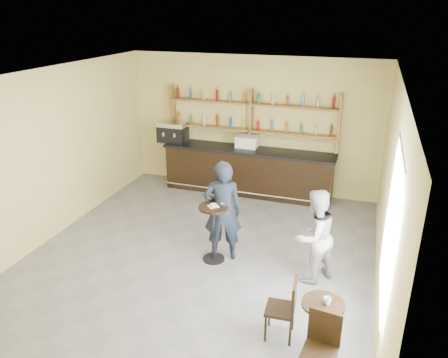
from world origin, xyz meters
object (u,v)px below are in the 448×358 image
(pastry_case, at_px, (247,143))
(man_main, at_px, (223,211))
(bar_counter, at_px, (248,171))
(patron_second, at_px, (314,236))
(chair_south, at_px, (320,352))
(cafe_table, at_px, (321,325))
(chair_west, at_px, (280,308))
(pedestal_table, at_px, (214,233))
(espresso_machine, at_px, (173,132))

(pastry_case, height_order, man_main, man_main)
(bar_counter, distance_m, patron_second, 3.73)
(bar_counter, distance_m, man_main, 3.02)
(chair_south, bearing_deg, cafe_table, 101.43)
(chair_south, bearing_deg, pastry_case, 120.96)
(cafe_table, height_order, patron_second, patron_second)
(man_main, xyz_separation_m, cafe_table, (1.93, -1.72, -0.56))
(chair_south, distance_m, patron_second, 2.20)
(chair_west, bearing_deg, cafe_table, 80.97)
(pedestal_table, xyz_separation_m, chair_west, (1.50, -1.53, -0.08))
(chair_west, bearing_deg, patron_second, 167.88)
(pastry_case, height_order, chair_south, pastry_case)
(pastry_case, distance_m, cafe_table, 5.32)
(cafe_table, relative_size, chair_south, 0.77)
(pedestal_table, height_order, chair_south, pedestal_table)
(chair_west, bearing_deg, pastry_case, -162.77)
(man_main, height_order, chair_west, man_main)
(bar_counter, bearing_deg, chair_west, -69.30)
(pastry_case, bearing_deg, pedestal_table, -88.29)
(pastry_case, bearing_deg, chair_west, -72.46)
(bar_counter, xyz_separation_m, pastry_case, (-0.03, 0.00, 0.70))
(espresso_machine, distance_m, pedestal_table, 3.89)
(man_main, relative_size, chair_south, 2.00)
(cafe_table, height_order, chair_south, chair_south)
(pedestal_table, distance_m, chair_west, 2.15)
(man_main, height_order, cafe_table, man_main)
(bar_counter, height_order, espresso_machine, espresso_machine)
(patron_second, bearing_deg, espresso_machine, -90.52)
(espresso_machine, xyz_separation_m, cafe_table, (4.23, -4.69, -0.99))
(pastry_case, height_order, pedestal_table, pastry_case)
(espresso_machine, relative_size, man_main, 0.37)
(bar_counter, distance_m, pedestal_table, 3.12)
(cafe_table, relative_size, patron_second, 0.44)
(pedestal_table, height_order, patron_second, patron_second)
(pedestal_table, height_order, cafe_table, pedestal_table)
(espresso_machine, distance_m, man_main, 3.78)
(bar_counter, xyz_separation_m, patron_second, (1.97, -3.15, 0.24))
(espresso_machine, distance_m, chair_west, 5.99)
(chair_south, bearing_deg, espresso_machine, 135.65)
(pastry_case, bearing_deg, chair_south, -69.24)
(man_main, xyz_separation_m, chair_west, (1.38, -1.67, -0.47))
(espresso_machine, relative_size, cafe_table, 0.97)
(patron_second, bearing_deg, pedestal_table, -52.87)
(pedestal_table, xyz_separation_m, patron_second, (1.72, -0.04, 0.27))
(pedestal_table, height_order, man_main, man_main)
(pastry_case, xyz_separation_m, patron_second, (2.01, -3.15, -0.46))
(patron_second, bearing_deg, chair_west, 30.15)
(pastry_case, distance_m, chair_west, 5.04)
(pedestal_table, relative_size, man_main, 0.57)
(cafe_table, bearing_deg, patron_second, 102.21)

